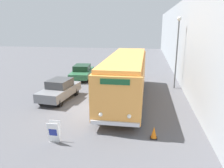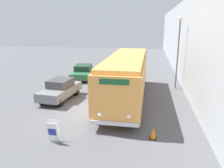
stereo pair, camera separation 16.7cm
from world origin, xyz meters
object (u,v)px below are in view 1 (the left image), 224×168
(traffic_cone, at_px, (154,133))
(sign_board, at_px, (54,132))
(parked_car_near, at_px, (60,90))
(streetlamp, at_px, (178,43))
(vintage_bus, at_px, (126,75))
(parked_car_mid, at_px, (82,72))

(traffic_cone, bearing_deg, sign_board, -166.92)
(parked_car_near, bearing_deg, streetlamp, 33.41)
(vintage_bus, height_order, streetlamp, streetlamp)
(sign_board, xyz_separation_m, parked_car_near, (-2.12, 5.94, 0.28))
(streetlamp, bearing_deg, traffic_cone, -102.05)
(sign_board, relative_size, streetlamp, 0.17)
(parked_car_mid, xyz_separation_m, traffic_cone, (7.18, -11.69, -0.41))
(parked_car_near, xyz_separation_m, parked_car_mid, (-0.33, 6.85, -0.07))
(streetlamp, distance_m, parked_car_near, 10.50)
(parked_car_near, relative_size, parked_car_mid, 0.90)
(traffic_cone, bearing_deg, streetlamp, 77.95)
(vintage_bus, relative_size, sign_board, 11.06)
(parked_car_near, height_order, parked_car_mid, parked_car_near)
(streetlamp, xyz_separation_m, parked_car_near, (-8.86, -4.61, -3.23))
(parked_car_mid, bearing_deg, parked_car_near, -92.72)
(vintage_bus, height_order, parked_car_near, vintage_bus)
(streetlamp, bearing_deg, sign_board, -122.61)
(parked_car_mid, bearing_deg, traffic_cone, -63.92)
(parked_car_mid, height_order, traffic_cone, parked_car_mid)
(vintage_bus, distance_m, sign_board, 7.50)
(parked_car_near, distance_m, traffic_cone, 8.40)
(streetlamp, distance_m, parked_car_mid, 10.02)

